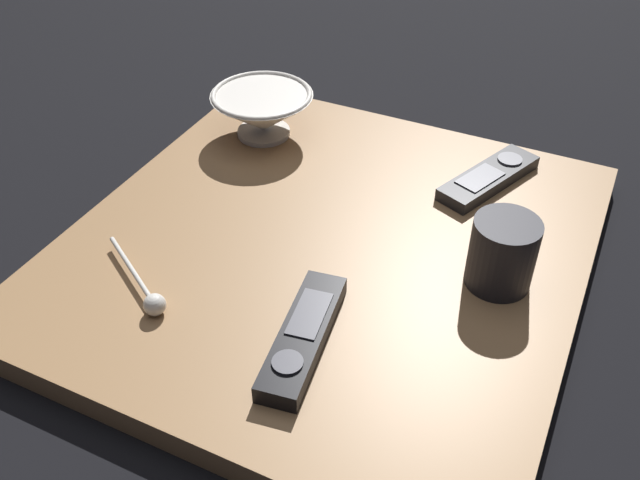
% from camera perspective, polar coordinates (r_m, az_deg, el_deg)
% --- Properties ---
extents(ground_plane, '(6.00, 6.00, 0.00)m').
position_cam_1_polar(ground_plane, '(0.94, 0.55, -1.68)').
color(ground_plane, black).
extents(table, '(0.68, 0.65, 0.04)m').
position_cam_1_polar(table, '(0.93, 0.56, -0.84)').
color(table, '#936D47').
rests_on(table, ground).
extents(cereal_bowl, '(0.16, 0.16, 0.07)m').
position_cam_1_polar(cereal_bowl, '(1.12, -4.69, 10.38)').
color(cereal_bowl, beige).
rests_on(cereal_bowl, table).
extents(coffee_mug, '(0.11, 0.08, 0.09)m').
position_cam_1_polar(coffee_mug, '(0.86, 14.62, -0.97)').
color(coffee_mug, black).
rests_on(coffee_mug, table).
extents(teaspoon, '(0.09, 0.14, 0.03)m').
position_cam_1_polar(teaspoon, '(0.84, -13.69, -4.51)').
color(teaspoon, silver).
rests_on(teaspoon, table).
extents(tv_remote_near, '(0.18, 0.11, 0.02)m').
position_cam_1_polar(tv_remote_near, '(1.05, 13.56, 4.96)').
color(tv_remote_near, black).
rests_on(tv_remote_near, table).
extents(tv_remote_far, '(0.19, 0.07, 0.03)m').
position_cam_1_polar(tv_remote_far, '(0.78, -1.38, -7.80)').
color(tv_remote_far, black).
rests_on(tv_remote_far, table).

